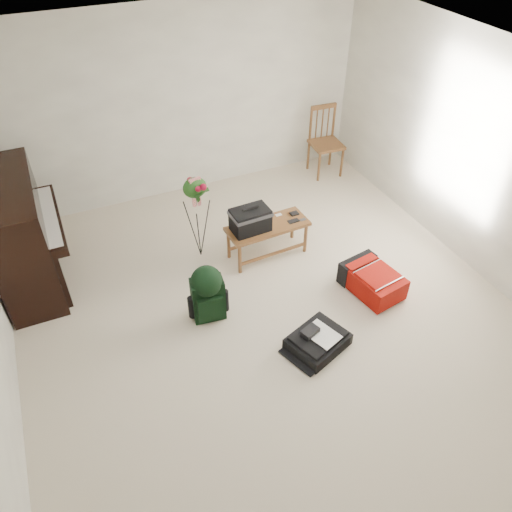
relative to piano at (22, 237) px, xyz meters
name	(u,v)px	position (x,y,z in m)	size (l,w,h in m)	color
floor	(269,314)	(2.19, -1.60, -0.60)	(5.00, 5.50, 0.01)	beige
ceiling	(275,80)	(2.19, -1.60, 1.90)	(5.00, 5.50, 0.01)	white
wall_back	(180,104)	(2.19, 1.15, 0.65)	(5.00, 0.04, 2.50)	white
wall_right	(484,162)	(4.69, -1.60, 0.65)	(0.04, 5.50, 2.50)	white
piano	(22,237)	(0.00, 0.00, 0.00)	(0.71, 1.50, 1.25)	black
bench	(256,221)	(2.44, -0.68, -0.07)	(0.98, 0.43, 0.74)	brown
dining_chair	(325,142)	(4.19, 0.76, -0.11)	(0.46, 0.46, 0.99)	brown
red_suitcase	(370,278)	(3.37, -1.69, -0.45)	(0.54, 0.72, 0.28)	#B21207
black_duffel	(318,340)	(2.44, -2.19, -0.52)	(0.67, 0.60, 0.23)	black
green_backpack	(208,291)	(1.60, -1.37, -0.24)	(0.35, 0.33, 0.66)	black
flower_stand	(198,218)	(1.85, -0.37, -0.06)	(0.41, 0.41, 1.10)	black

